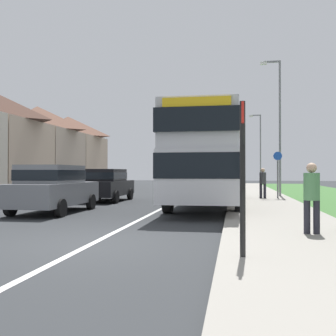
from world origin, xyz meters
TOP-DOWN VIEW (x-y plane):
  - ground_plane at (0.00, 0.00)m, footprint 120.00×120.00m
  - lane_marking_centre at (0.00, 8.00)m, footprint 0.14×60.00m
  - pavement_near_side at (4.20, 6.00)m, footprint 3.20×68.00m
  - double_decker_bus at (1.78, 9.08)m, footprint 2.80×11.15m
  - parked_car_grey at (-3.56, 5.46)m, footprint 1.97×4.34m
  - parked_car_black at (-3.47, 11.05)m, footprint 1.95×4.12m
  - pedestrian_at_stop at (4.54, 1.29)m, footprint 0.34×0.34m
  - pedestrian_walking_away at (4.33, 13.08)m, footprint 0.34×0.34m
  - bus_stop_sign at (3.00, -1.29)m, footprint 0.09×0.52m
  - cycle_route_sign at (5.09, 13.15)m, footprint 0.44×0.08m
  - street_lamp_mid at (5.33, 15.22)m, footprint 1.14×0.20m
  - street_lamp_far at (5.29, 31.34)m, footprint 1.14×0.20m
  - house_terrace_far_side at (-13.20, 19.14)m, footprint 6.13×23.92m

SIDE VIEW (x-z plane):
  - ground_plane at x=0.00m, z-range 0.00..0.00m
  - lane_marking_centre at x=0.00m, z-range 0.00..0.01m
  - pavement_near_side at x=4.20m, z-range 0.00..0.12m
  - parked_car_black at x=-3.47m, z-range 0.08..1.70m
  - parked_car_grey at x=-3.56m, z-range 0.08..1.79m
  - pedestrian_at_stop at x=4.54m, z-range 0.14..1.81m
  - pedestrian_walking_away at x=4.33m, z-range 0.14..1.81m
  - cycle_route_sign at x=5.09m, z-range 0.17..2.69m
  - bus_stop_sign at x=3.00m, z-range 0.24..2.84m
  - double_decker_bus at x=1.78m, z-range 0.29..3.99m
  - house_terrace_far_side at x=-13.20m, z-range 0.00..6.91m
  - street_lamp_far at x=5.29m, z-range 0.54..7.63m
  - street_lamp_mid at x=5.33m, z-range 0.55..8.38m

